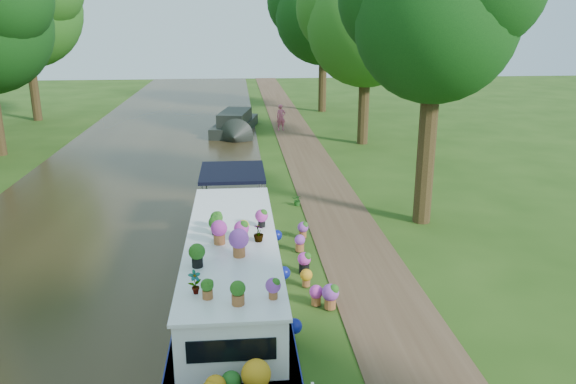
# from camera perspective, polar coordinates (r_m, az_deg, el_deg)

# --- Properties ---
(ground) EXTENTS (100.00, 100.00, 0.00)m
(ground) POSITION_cam_1_polar(r_m,az_deg,el_deg) (15.17, 3.10, -7.35)
(ground) COLOR #254711
(ground) RESTS_ON ground
(canal_water) EXTENTS (10.00, 100.00, 0.02)m
(canal_water) POSITION_cam_1_polar(r_m,az_deg,el_deg) (15.54, -19.59, -7.74)
(canal_water) COLOR #2C2413
(canal_water) RESTS_ON ground
(towpath) EXTENTS (2.20, 100.00, 0.03)m
(towpath) POSITION_cam_1_polar(r_m,az_deg,el_deg) (15.38, 7.56, -7.08)
(towpath) COLOR #513925
(towpath) RESTS_ON ground
(plant_boat) EXTENTS (2.29, 13.52, 2.28)m
(plant_boat) POSITION_cam_1_polar(r_m,az_deg,el_deg) (12.34, -5.61, -9.04)
(plant_boat) COLOR white
(plant_boat) RESTS_ON canal_water
(tree_near_overhang) EXTENTS (5.52, 5.28, 8.99)m
(tree_near_overhang) POSITION_cam_1_polar(r_m,az_deg,el_deg) (17.72, 14.77, 17.63)
(tree_near_overhang) COLOR #332411
(tree_near_overhang) RESTS_ON ground
(tree_near_mid) EXTENTS (6.90, 6.60, 9.40)m
(tree_near_mid) POSITION_cam_1_polar(r_m,az_deg,el_deg) (29.48, 7.98, 17.26)
(tree_near_mid) COLOR #332411
(tree_near_mid) RESTS_ON ground
(tree_near_far) EXTENTS (7.59, 7.26, 10.30)m
(tree_near_far) POSITION_cam_1_polar(r_m,az_deg,el_deg) (40.22, 3.61, 18.17)
(tree_near_far) COLOR #332411
(tree_near_far) RESTS_ON ground
(tree_far_d) EXTENTS (8.05, 7.70, 10.85)m
(tree_far_d) POSITION_cam_1_polar(r_m,az_deg,el_deg) (39.93, -25.35, 17.16)
(tree_far_d) COLOR #332411
(tree_far_d) RESTS_ON ground
(second_boat) EXTENTS (2.89, 6.72, 1.25)m
(second_boat) POSITION_cam_1_polar(r_m,az_deg,el_deg) (32.81, -5.41, 6.91)
(second_boat) COLOR black
(second_boat) RESTS_ON canal_water
(pedestrian_pink) EXTENTS (0.61, 0.46, 1.52)m
(pedestrian_pink) POSITION_cam_1_polar(r_m,az_deg,el_deg) (33.17, -0.72, 7.59)
(pedestrian_pink) COLOR #E35D79
(pedestrian_pink) RESTS_ON towpath
(verge_plant) EXTENTS (0.46, 0.43, 0.40)m
(verge_plant) POSITION_cam_1_polar(r_m,az_deg,el_deg) (19.73, 0.98, -0.83)
(verge_plant) COLOR #215D1B
(verge_plant) RESTS_ON ground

